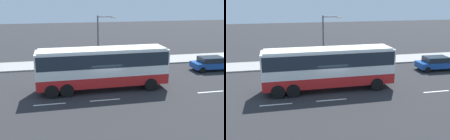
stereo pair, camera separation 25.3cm
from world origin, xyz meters
TOP-DOWN VIEW (x-y plane):
  - ground_plane at (0.00, 0.00)m, footprint 120.00×120.00m
  - sidewalk_curb at (0.00, 9.46)m, footprint 80.00×4.00m
  - lane_centreline at (-1.70, -2.24)m, footprint 32.57×0.16m
  - coach_bus at (-0.13, 0.21)m, footprint 11.14×2.74m
  - car_blue_saloon at (12.59, 3.95)m, footprint 4.58×2.08m
  - pedestrian_near_curb at (2.69, 9.30)m, footprint 0.32×0.32m
  - pedestrian_at_crossing at (-0.98, 8.78)m, footprint 0.32×0.32m
  - street_lamp at (0.90, 7.92)m, footprint 2.09×0.24m

SIDE VIEW (x-z plane):
  - ground_plane at x=0.00m, z-range 0.00..0.00m
  - lane_centreline at x=-1.70m, z-range 0.00..0.01m
  - sidewalk_curb at x=0.00m, z-range 0.00..0.15m
  - car_blue_saloon at x=12.59m, z-range 0.04..1.55m
  - pedestrian_near_curb at x=2.69m, z-range 0.26..1.81m
  - pedestrian_at_crossing at x=-0.98m, z-range 0.28..1.99m
  - coach_bus at x=-0.13m, z-range 0.43..4.07m
  - street_lamp at x=0.90m, z-range 0.68..6.34m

